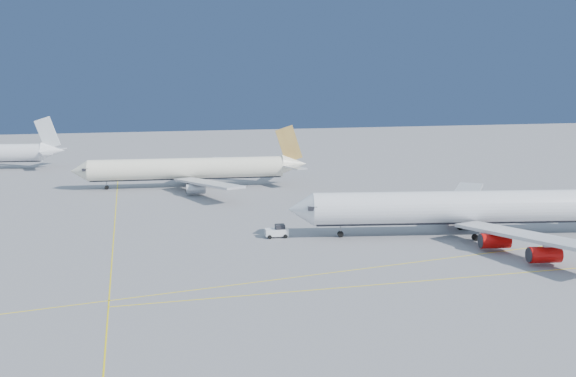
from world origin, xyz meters
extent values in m
plane|color=slate|center=(0.00, 0.00, 0.00)|extent=(500.00, 500.00, 0.00)
cube|color=yellow|center=(5.00, -14.00, 0.01)|extent=(90.00, 0.18, 0.02)
cube|color=yellow|center=(0.00, -6.00, 0.01)|extent=(118.86, 16.88, 0.02)
cube|color=yellow|center=(-40.00, 30.00, 0.01)|extent=(0.18, 140.00, 0.02)
cylinder|color=white|center=(22.58, 8.80, 5.24)|extent=(56.55, 15.54, 5.84)
cone|color=white|center=(-7.38, 14.08, 5.24)|extent=(5.48, 6.54, 5.84)
cube|color=black|center=(-5.49, 13.74, 5.84)|extent=(2.55, 5.74, 0.70)
cube|color=#B7B7BC|center=(24.77, -8.20, 3.63)|extent=(13.04, 29.50, 0.55)
cube|color=#B7B7BC|center=(30.44, 24.02, 3.63)|extent=(21.36, 26.68, 0.55)
cylinder|color=gray|center=(-0.20, 12.81, 1.71)|extent=(0.24, 0.24, 2.32)
cylinder|color=black|center=(-0.20, 12.81, 0.55)|extent=(1.21, 0.89, 1.11)
cylinder|color=gray|center=(22.85, 4.56, 1.71)|extent=(0.32, 0.32, 2.32)
cylinder|color=black|center=(22.85, 4.56, 0.55)|extent=(1.25, 1.08, 1.11)
cylinder|color=gray|center=(24.28, 12.69, 1.71)|extent=(0.32, 0.32, 2.32)
cylinder|color=black|center=(24.28, 12.69, 0.55)|extent=(1.25, 1.08, 1.11)
cylinder|color=#BA0A08|center=(21.67, -2.31, 1.74)|extent=(5.20, 3.32, 2.52)
cylinder|color=#BA0A08|center=(24.36, -11.68, 1.74)|extent=(5.20, 3.32, 2.52)
cylinder|color=#BA0A08|center=(25.52, 19.55, 1.74)|extent=(5.20, 3.32, 2.52)
cylinder|color=#BA0A08|center=(31.25, 27.43, 1.74)|extent=(5.20, 3.32, 2.52)
cylinder|color=#F0E9CC|center=(-22.13, 72.74, 4.95)|extent=(50.27, 9.45, 5.48)
cone|color=#F0E9CC|center=(-49.16, 74.90, 4.95)|extent=(4.75, 5.81, 5.48)
cone|color=#F0E9CC|center=(6.14, 70.48, 5.53)|extent=(7.12, 5.73, 5.21)
cube|color=black|center=(-47.34, 74.76, 5.53)|extent=(1.95, 5.31, 0.67)
cube|color=#B7B7BC|center=(-18.71, 57.32, 3.44)|extent=(14.44, 26.87, 0.53)
cube|color=#B7B7BC|center=(-16.30, 87.43, 3.44)|extent=(17.96, 25.70, 0.53)
cube|color=#BA9545|center=(4.70, 70.59, 10.89)|extent=(7.41, 1.02, 10.17)
cylinder|color=gray|center=(-42.56, 74.38, 1.63)|extent=(0.23, 0.23, 2.21)
cylinder|color=black|center=(-42.56, 74.38, 0.53)|extent=(1.11, 0.76, 1.06)
cylinder|color=gray|center=(-21.48, 68.78, 1.63)|extent=(0.31, 0.31, 2.21)
cylinder|color=black|center=(-21.48, 68.78, 0.53)|extent=(1.12, 0.95, 1.06)
cylinder|color=gray|center=(-20.86, 76.55, 1.63)|extent=(0.31, 0.31, 2.21)
cylinder|color=black|center=(-20.86, 76.55, 0.53)|extent=(1.12, 0.95, 1.06)
cylinder|color=#B7B7BC|center=(-21.24, 60.22, 1.64)|extent=(4.79, 2.76, 2.40)
cylinder|color=#B7B7BC|center=(-19.26, 84.96, 1.64)|extent=(4.79, 2.76, 2.40)
cone|color=white|center=(-59.72, 118.17, 5.67)|extent=(7.70, 6.31, 5.29)
cube|color=silver|center=(-61.19, 118.40, 11.20)|extent=(7.63, 1.63, 10.53)
cube|color=white|center=(-11.42, 15.55, 0.92)|extent=(4.21, 2.29, 1.23)
cube|color=black|center=(-10.80, 15.52, 1.85)|extent=(1.74, 1.84, 0.92)
cylinder|color=black|center=(-12.91, 14.56, 0.36)|extent=(0.74, 0.40, 0.72)
cylinder|color=black|center=(-12.79, 16.71, 0.36)|extent=(0.74, 0.40, 0.72)
cylinder|color=black|center=(-10.04, 14.39, 0.36)|extent=(0.74, 0.40, 0.72)
cylinder|color=black|center=(-9.92, 16.55, 0.36)|extent=(0.74, 0.40, 0.72)
camera|label=1|loc=(-36.68, -94.08, 28.62)|focal=40.00mm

